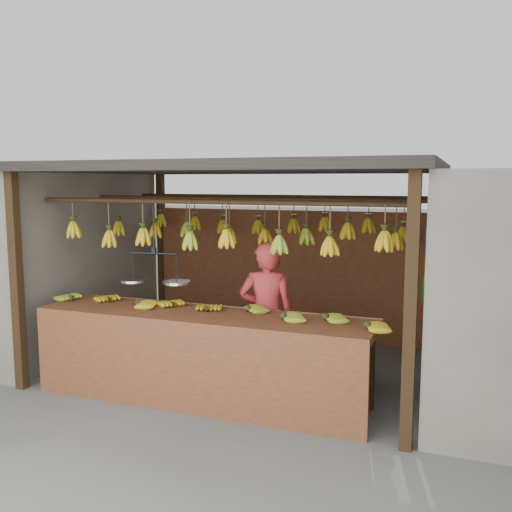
% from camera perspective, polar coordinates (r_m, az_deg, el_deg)
% --- Properties ---
extents(ground, '(80.00, 80.00, 0.00)m').
position_cam_1_polar(ground, '(6.93, -0.89, -11.02)').
color(ground, '#5B5B57').
extents(stall, '(4.30, 3.30, 2.40)m').
position_cam_1_polar(stall, '(6.88, 0.08, 5.58)').
color(stall, black).
rests_on(stall, ground).
extents(neighbor_left, '(3.00, 3.00, 2.30)m').
position_cam_1_polar(neighbor_left, '(8.64, -23.72, -0.13)').
color(neighbor_left, slate).
rests_on(neighbor_left, ground).
extents(counter, '(3.53, 0.78, 0.96)m').
position_cam_1_polar(counter, '(5.67, -5.81, -7.83)').
color(counter, brown).
rests_on(counter, ground).
extents(hanging_bananas, '(3.62, 2.23, 0.40)m').
position_cam_1_polar(hanging_bananas, '(6.60, -0.99, 2.39)').
color(hanging_bananas, gold).
rests_on(hanging_bananas, ground).
extents(balance_scale, '(0.76, 0.34, 0.85)m').
position_cam_1_polar(balance_scale, '(6.04, -10.09, -2.12)').
color(balance_scale, black).
rests_on(balance_scale, ground).
extents(vendor, '(0.66, 0.53, 1.59)m').
position_cam_1_polar(vendor, '(6.02, 1.07, -6.05)').
color(vendor, '#BF3333').
rests_on(vendor, ground).
extents(bag_bundles, '(0.08, 0.26, 1.23)m').
position_cam_1_polar(bag_bundles, '(7.58, 16.77, -1.95)').
color(bag_bundles, '#1426BF').
rests_on(bag_bundles, ground).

